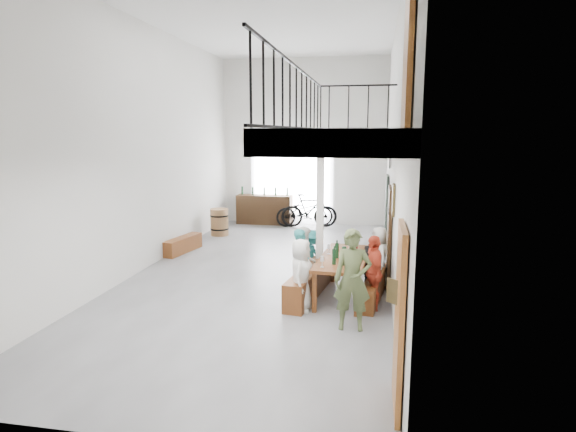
% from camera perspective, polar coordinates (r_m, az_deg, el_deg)
% --- Properties ---
extents(floor, '(12.00, 12.00, 0.00)m').
position_cam_1_polar(floor, '(10.82, -2.89, -6.70)').
color(floor, '#5F5E61').
rests_on(floor, ground).
extents(room_walls, '(12.00, 12.00, 12.00)m').
position_cam_1_polar(room_walls, '(10.38, -3.07, 12.45)').
color(room_walls, white).
rests_on(room_walls, ground).
extents(gateway_portal, '(2.80, 0.08, 2.80)m').
position_cam_1_polar(gateway_portal, '(16.36, 0.46, 3.98)').
color(gateway_portal, white).
rests_on(gateway_portal, ground).
extents(right_wall_decor, '(0.07, 8.28, 5.07)m').
position_cam_1_polar(right_wall_decor, '(8.34, 12.32, 0.37)').
color(right_wall_decor, '#A85E25').
rests_on(right_wall_decor, ground).
extents(balcony, '(1.52, 5.62, 4.00)m').
position_cam_1_polar(balcony, '(6.98, 7.02, 8.78)').
color(balcony, white).
rests_on(balcony, ground).
extents(tasting_table, '(1.05, 2.18, 0.79)m').
position_cam_1_polar(tasting_table, '(9.12, 6.64, -5.32)').
color(tasting_table, brown).
rests_on(tasting_table, ground).
extents(bench_inner, '(0.69, 2.29, 0.52)m').
position_cam_1_polar(bench_inner, '(9.31, 2.62, -7.80)').
color(bench_inner, brown).
rests_on(bench_inner, ground).
extents(bench_wall, '(0.51, 1.92, 0.44)m').
position_cam_1_polar(bench_wall, '(9.27, 10.22, -8.29)').
color(bench_wall, brown).
rests_on(bench_wall, ground).
extents(tableware, '(0.66, 1.46, 0.35)m').
position_cam_1_polar(tableware, '(8.95, 6.47, -4.13)').
color(tableware, '#103219').
rests_on(tableware, tasting_table).
extents(side_bench, '(0.57, 1.45, 0.40)m').
position_cam_1_polar(side_bench, '(12.84, -12.37, -3.34)').
color(side_bench, brown).
rests_on(side_bench, ground).
extents(oak_barrel, '(0.55, 0.55, 0.81)m').
position_cam_1_polar(oak_barrel, '(14.70, -8.13, -0.72)').
color(oak_barrel, '#96653A').
rests_on(oak_barrel, ground).
extents(serving_counter, '(1.87, 0.55, 0.98)m').
position_cam_1_polar(serving_counter, '(16.38, -2.81, 0.77)').
color(serving_counter, '#33200F').
rests_on(serving_counter, ground).
extents(counter_bottles, '(1.63, 0.14, 0.28)m').
position_cam_1_polar(counter_bottles, '(16.30, -2.82, 2.97)').
color(counter_bottles, '#103219').
rests_on(counter_bottles, serving_counter).
extents(guest_left_a, '(0.44, 0.65, 1.28)m').
position_cam_1_polar(guest_left_a, '(8.44, 1.53, -6.99)').
color(guest_left_a, white).
rests_on(guest_left_a, ground).
extents(guest_left_b, '(0.47, 0.56, 1.30)m').
position_cam_1_polar(guest_left_b, '(9.15, 1.61, -5.58)').
color(guest_left_b, '#227373').
rests_on(guest_left_b, ground).
extents(guest_left_c, '(0.54, 0.66, 1.26)m').
position_cam_1_polar(guest_left_c, '(9.59, 1.95, -4.98)').
color(guest_left_c, white).
rests_on(guest_left_c, ground).
extents(guest_left_d, '(0.62, 0.79, 1.08)m').
position_cam_1_polar(guest_left_d, '(10.13, 2.83, -4.69)').
color(guest_left_d, '#227373').
rests_on(guest_left_d, ground).
extents(guest_right_a, '(0.48, 0.83, 1.34)m').
position_cam_1_polar(guest_right_a, '(8.60, 10.09, -6.62)').
color(guest_right_a, red).
rests_on(guest_right_a, ground).
extents(guest_right_b, '(0.46, 1.00, 1.04)m').
position_cam_1_polar(guest_right_b, '(9.17, 9.70, -6.53)').
color(guest_right_b, black).
rests_on(guest_right_b, ground).
extents(guest_right_c, '(0.59, 0.71, 1.23)m').
position_cam_1_polar(guest_right_c, '(9.86, 10.70, -4.81)').
color(guest_right_c, white).
rests_on(guest_right_c, ground).
extents(host_standing, '(0.61, 0.41, 1.62)m').
position_cam_1_polar(host_standing, '(7.66, 7.66, -7.51)').
color(host_standing, '#48542F').
rests_on(host_standing, ground).
extents(potted_plant, '(0.52, 0.49, 0.46)m').
position_cam_1_polar(potted_plant, '(11.13, 10.33, -5.15)').
color(potted_plant, '#19471B').
rests_on(potted_plant, ground).
extents(bicycle_near, '(2.01, 1.21, 1.00)m').
position_cam_1_polar(bicycle_near, '(15.93, 1.98, 0.54)').
color(bicycle_near, black).
rests_on(bicycle_near, ground).
extents(bicycle_far, '(1.89, 0.84, 1.10)m').
position_cam_1_polar(bicycle_far, '(15.79, 2.52, 0.64)').
color(bicycle_far, black).
rests_on(bicycle_far, ground).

